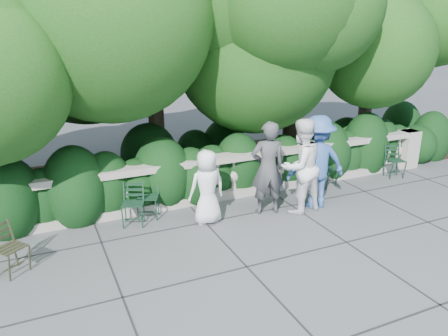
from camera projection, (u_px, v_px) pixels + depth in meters
name	position (u px, v px, depth m)	size (l,w,h in m)	color
ground	(246.00, 235.00, 8.08)	(90.00, 90.00, 0.00)	#4E4F56
balustrade	(209.00, 180.00, 9.48)	(12.00, 0.44, 1.00)	#9E998E
shrub_hedge	(190.00, 183.00, 10.67)	(15.00, 2.60, 1.70)	black
tree_canopy	(212.00, 12.00, 9.84)	(15.04, 6.52, 6.78)	#3F3023
chair_b	(133.00, 228.00, 8.33)	(0.44, 0.48, 0.84)	black
chair_c	(148.00, 220.00, 8.66)	(0.44, 0.48, 0.84)	black
chair_d	(330.00, 188.00, 10.35)	(0.44, 0.48, 0.84)	black
chair_f	(396.00, 179.00, 10.93)	(0.44, 0.48, 0.84)	black
chair_weathered	(21.00, 275.00, 6.79)	(0.44, 0.48, 0.84)	black
person_businessman	(207.00, 187.00, 8.36)	(0.72, 0.47, 1.47)	white
person_woman_grey	(268.00, 168.00, 8.74)	(0.70, 0.46, 1.92)	#404045
person_casual_man	(301.00, 166.00, 8.80)	(0.95, 0.74, 1.95)	white
person_older_blue	(317.00, 162.00, 9.05)	(1.27, 0.73, 1.96)	#355BA0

